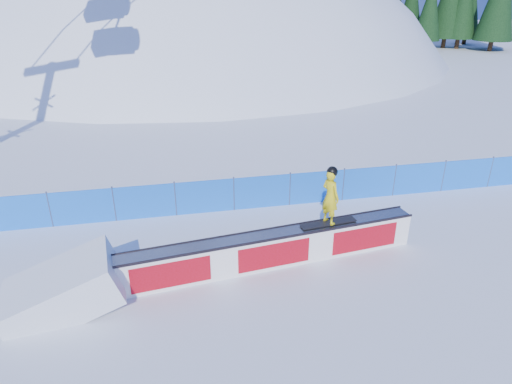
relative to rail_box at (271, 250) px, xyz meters
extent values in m
plane|color=white|center=(0.53, -0.90, -0.51)|extent=(160.00, 160.00, 0.00)
sphere|color=white|center=(0.53, 41.10, -18.51)|extent=(64.00, 64.00, 64.00)
cylinder|color=#332114|center=(23.88, 37.28, 3.63)|extent=(0.50, 0.50, 1.40)
cylinder|color=#332114|center=(27.35, 41.30, 0.09)|extent=(0.50, 0.50, 1.40)
cylinder|color=#332114|center=(27.10, 40.95, 0.09)|extent=(0.50, 0.50, 1.40)
cone|color=black|center=(27.10, 40.95, 4.34)|extent=(3.21, 3.21, 7.30)
cylinder|color=#332114|center=(31.08, 42.98, 0.09)|extent=(0.50, 0.50, 1.40)
cylinder|color=#332114|center=(30.42, 35.31, 0.09)|extent=(0.50, 0.50, 1.40)
cylinder|color=#332114|center=(34.68, 43.78, 0.09)|extent=(0.50, 0.50, 1.40)
cone|color=black|center=(34.68, 43.78, 4.57)|extent=(3.41, 3.41, 7.76)
cylinder|color=#332114|center=(34.20, 39.21, 0.09)|extent=(0.50, 0.50, 1.40)
cone|color=black|center=(34.20, 39.21, 4.52)|extent=(3.37, 3.37, 7.66)
cylinder|color=#332114|center=(36.85, 36.85, 0.09)|extent=(0.50, 0.50, 1.40)
cube|color=blue|center=(0.53, 3.60, 0.09)|extent=(22.00, 0.03, 1.20)
cylinder|color=#3A4569|center=(-6.47, 3.60, 0.14)|extent=(0.05, 0.05, 1.30)
cylinder|color=#3A4569|center=(-4.47, 3.60, 0.14)|extent=(0.05, 0.05, 1.30)
cylinder|color=#3A4569|center=(-2.47, 3.60, 0.14)|extent=(0.05, 0.05, 1.30)
cylinder|color=#3A4569|center=(-0.47, 3.60, 0.14)|extent=(0.05, 0.05, 1.30)
cylinder|color=#3A4569|center=(1.53, 3.60, 0.14)|extent=(0.05, 0.05, 1.30)
cylinder|color=#3A4569|center=(3.53, 3.60, 0.14)|extent=(0.05, 0.05, 1.30)
cylinder|color=#3A4569|center=(5.53, 3.60, 0.14)|extent=(0.05, 0.05, 1.30)
cylinder|color=#3A4569|center=(7.53, 3.60, 0.14)|extent=(0.05, 0.05, 1.30)
cylinder|color=#3A4569|center=(9.53, 3.60, 0.14)|extent=(0.05, 0.05, 1.30)
cube|color=white|center=(0.00, 0.00, -0.02)|extent=(8.67, 1.61, 0.98)
cube|color=#9496A1|center=(0.00, 0.00, 0.48)|extent=(8.59, 1.63, 0.04)
cube|color=black|center=(0.04, -0.29, 0.50)|extent=(8.61, 1.11, 0.07)
cube|color=black|center=(-0.04, 0.29, 0.50)|extent=(8.61, 1.11, 0.07)
cube|color=red|center=(0.03, -0.28, -0.02)|extent=(8.18, 1.04, 0.73)
cube|color=red|center=(-0.03, 0.28, -0.02)|extent=(8.18, 1.04, 0.73)
cube|color=black|center=(1.73, 0.22, 0.54)|extent=(1.68, 0.50, 0.03)
imported|color=yellow|center=(1.73, 0.22, 1.36)|extent=(0.60, 0.70, 1.61)
sphere|color=black|center=(1.73, 0.22, 2.11)|extent=(0.30, 0.30, 0.30)
camera|label=1|loc=(-2.56, -10.53, 6.79)|focal=32.00mm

